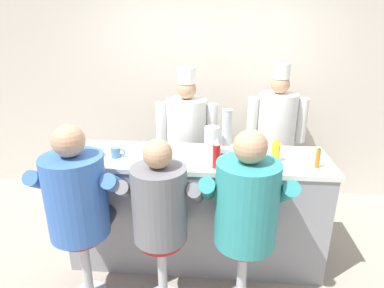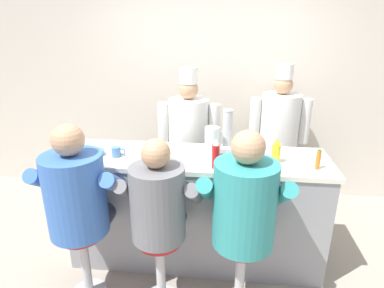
% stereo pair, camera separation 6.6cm
% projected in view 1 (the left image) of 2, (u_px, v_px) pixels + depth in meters
% --- Properties ---
extents(ground_plane, '(20.00, 20.00, 0.00)m').
position_uv_depth(ground_plane, '(193.00, 279.00, 2.77)').
color(ground_plane, '#9E9384').
extents(wall_back, '(10.00, 0.06, 2.70)m').
position_uv_depth(wall_back, '(205.00, 87.00, 3.90)').
color(wall_back, beige).
rests_on(wall_back, ground_plane).
extents(diner_counter, '(2.23, 0.63, 1.02)m').
position_uv_depth(diner_counter, '(196.00, 208.00, 2.89)').
color(diner_counter, gray).
rests_on(diner_counter, ground_plane).
extents(ketchup_bottle_red, '(0.06, 0.06, 0.24)m').
position_uv_depth(ketchup_bottle_red, '(216.00, 154.00, 2.46)').
color(ketchup_bottle_red, red).
rests_on(ketchup_bottle_red, diner_counter).
extents(mustard_bottle_yellow, '(0.07, 0.07, 0.21)m').
position_uv_depth(mustard_bottle_yellow, '(276.00, 150.00, 2.57)').
color(mustard_bottle_yellow, yellow).
rests_on(mustard_bottle_yellow, diner_counter).
extents(hot_sauce_bottle_orange, '(0.04, 0.04, 0.16)m').
position_uv_depth(hot_sauce_bottle_orange, '(318.00, 158.00, 2.47)').
color(hot_sauce_bottle_orange, orange).
rests_on(hot_sauce_bottle_orange, diner_counter).
extents(water_pitcher_clear, '(0.15, 0.13, 0.24)m').
position_uv_depth(water_pitcher_clear, '(212.00, 140.00, 2.74)').
color(water_pitcher_clear, silver).
rests_on(water_pitcher_clear, diner_counter).
extents(breakfast_plate, '(0.24, 0.24, 0.05)m').
position_uv_depth(breakfast_plate, '(166.00, 160.00, 2.60)').
color(breakfast_plate, white).
rests_on(breakfast_plate, diner_counter).
extents(cereal_bowl, '(0.14, 0.14, 0.05)m').
position_uv_depth(cereal_bowl, '(95.00, 153.00, 2.71)').
color(cereal_bowl, '#4C7FB7').
rests_on(cereal_bowl, diner_counter).
extents(coffee_mug_blue, '(0.12, 0.08, 0.09)m').
position_uv_depth(coffee_mug_blue, '(116.00, 152.00, 2.67)').
color(coffee_mug_blue, '#4C7AB2').
rests_on(coffee_mug_blue, diner_counter).
extents(cup_stack_steel, '(0.09, 0.09, 0.37)m').
position_uv_depth(cup_stack_steel, '(227.00, 130.00, 2.80)').
color(cup_stack_steel, '#B7BABF').
rests_on(cup_stack_steel, diner_counter).
extents(napkin_dispenser_chrome, '(0.12, 0.07, 0.12)m').
position_uv_depth(napkin_dispenser_chrome, '(225.00, 154.00, 2.60)').
color(napkin_dispenser_chrome, silver).
rests_on(napkin_dispenser_chrome, diner_counter).
extents(diner_seated_blue, '(0.66, 0.65, 1.44)m').
position_uv_depth(diner_seated_blue, '(79.00, 198.00, 2.33)').
color(diner_seated_blue, '#B2B5BA').
rests_on(diner_seated_blue, ground_plane).
extents(diner_seated_grey, '(0.59, 0.58, 1.36)m').
position_uv_depth(diner_seated_grey, '(161.00, 207.00, 2.29)').
color(diner_seated_grey, '#B2B5BA').
rests_on(diner_seated_grey, ground_plane).
extents(diner_seated_teal, '(0.66, 0.65, 1.44)m').
position_uv_depth(diner_seated_teal, '(246.00, 206.00, 2.24)').
color(diner_seated_teal, '#B2B5BA').
rests_on(diner_seated_teal, ground_plane).
extents(cook_in_whites_near, '(0.65, 0.42, 1.67)m').
position_uv_depth(cook_in_whites_near, '(187.00, 139.00, 3.42)').
color(cook_in_whites_near, '#232328').
rests_on(cook_in_whites_near, ground_plane).
extents(cook_in_whites_far, '(0.66, 0.42, 1.68)m').
position_uv_depth(cook_in_whites_far, '(276.00, 132.00, 3.62)').
color(cook_in_whites_far, '#232328').
rests_on(cook_in_whites_far, ground_plane).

